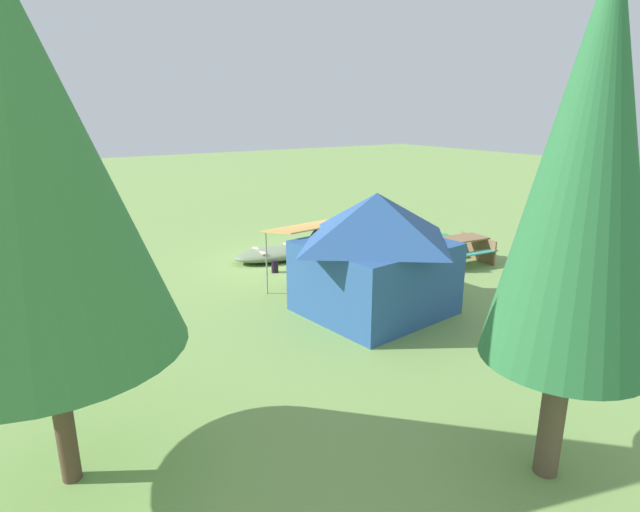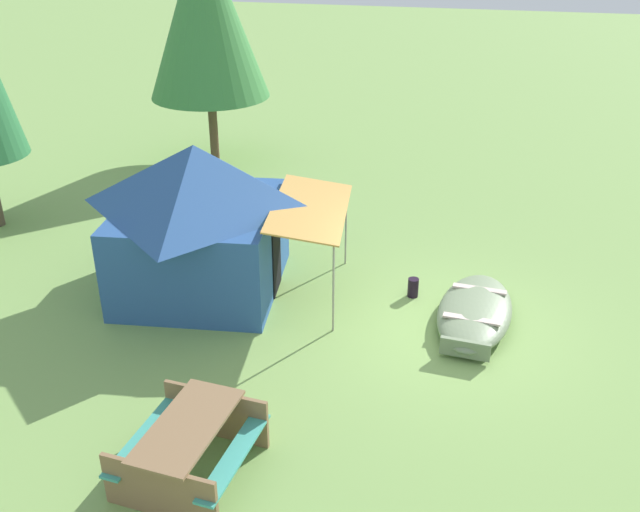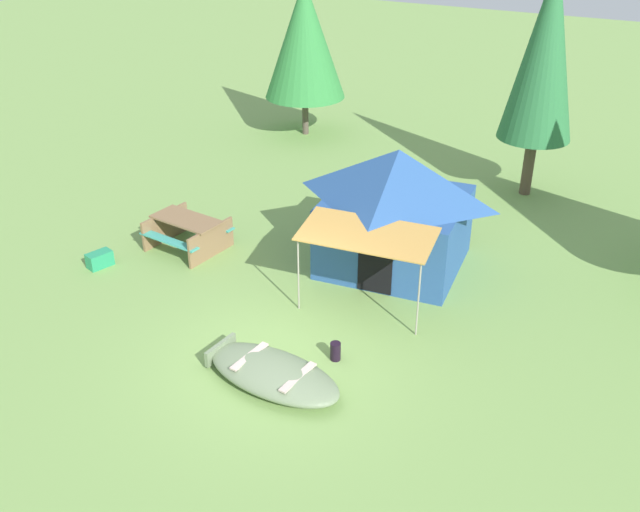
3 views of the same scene
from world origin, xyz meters
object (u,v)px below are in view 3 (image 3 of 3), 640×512
(cooler_box, at_px, (100,259))
(pine_tree_back_left, at_px, (546,51))
(picnic_table, at_px, (187,230))
(pine_tree_far_center, at_px, (305,39))
(fuel_can, at_px, (335,351))
(beached_rowboat, at_px, (273,373))
(canvas_cabin_tent, at_px, (396,207))

(cooler_box, bearing_deg, pine_tree_back_left, 50.00)
(cooler_box, height_order, pine_tree_back_left, pine_tree_back_left)
(picnic_table, xyz_separation_m, pine_tree_back_left, (6.29, 7.25, 3.47))
(picnic_table, height_order, cooler_box, picnic_table)
(pine_tree_back_left, height_order, pine_tree_far_center, pine_tree_back_left)
(pine_tree_far_center, bearing_deg, cooler_box, -87.00)
(pine_tree_back_left, bearing_deg, cooler_box, -130.00)
(fuel_can, bearing_deg, beached_rowboat, -119.81)
(beached_rowboat, bearing_deg, canvas_cabin_tent, 88.50)
(beached_rowboat, height_order, canvas_cabin_tent, canvas_cabin_tent)
(canvas_cabin_tent, relative_size, picnic_table, 2.44)
(beached_rowboat, relative_size, picnic_table, 1.51)
(fuel_can, distance_m, pine_tree_back_left, 10.29)
(beached_rowboat, bearing_deg, cooler_box, 163.73)
(beached_rowboat, distance_m, pine_tree_back_left, 11.42)
(cooler_box, xyz_separation_m, pine_tree_far_center, (-0.55, 10.53, 3.04))
(picnic_table, bearing_deg, fuel_can, -23.45)
(pine_tree_back_left, relative_size, pine_tree_far_center, 1.24)
(beached_rowboat, xyz_separation_m, picnic_table, (-4.53, 3.39, 0.28))
(fuel_can, relative_size, pine_tree_back_left, 0.06)
(beached_rowboat, distance_m, cooler_box, 6.00)
(cooler_box, distance_m, pine_tree_far_center, 10.97)
(canvas_cabin_tent, bearing_deg, pine_tree_far_center, 131.90)
(canvas_cabin_tent, relative_size, pine_tree_back_left, 0.71)
(canvas_cabin_tent, bearing_deg, cooler_box, -150.36)
(pine_tree_far_center, bearing_deg, beached_rowboat, -62.67)
(picnic_table, height_order, pine_tree_back_left, pine_tree_back_left)
(beached_rowboat, relative_size, pine_tree_far_center, 0.54)
(canvas_cabin_tent, relative_size, pine_tree_far_center, 0.88)
(picnic_table, relative_size, pine_tree_far_center, 0.36)
(beached_rowboat, xyz_separation_m, fuel_can, (0.65, 1.14, -0.03))
(canvas_cabin_tent, relative_size, fuel_can, 12.43)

